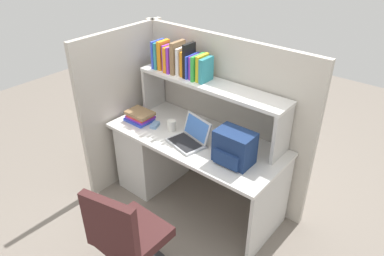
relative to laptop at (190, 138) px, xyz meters
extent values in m
plane|color=slate|center=(-0.01, 0.09, -0.78)|extent=(8.00, 8.00, 0.00)
cube|color=silver|center=(-0.01, 0.09, -0.07)|extent=(1.60, 0.70, 0.03)
cube|color=beige|center=(-0.56, 0.09, -0.43)|extent=(0.40, 0.64, 0.70)
cube|color=beige|center=(0.77, 0.09, -0.43)|extent=(0.03, 0.64, 0.70)
cube|color=#BCB5A8|center=(-0.01, 0.47, -0.01)|extent=(1.84, 0.05, 1.55)
cube|color=#BCB5A8|center=(-0.86, 0.04, -0.01)|extent=(0.05, 1.06, 1.55)
cube|color=beige|center=(-0.71, 0.29, 0.16)|extent=(0.03, 0.28, 0.42)
cube|color=beige|center=(0.69, 0.29, 0.16)|extent=(0.03, 0.28, 0.42)
cube|color=silver|center=(-0.01, 0.29, 0.38)|extent=(1.44, 0.28, 0.03)
cube|color=blue|center=(-0.62, 0.29, 0.53)|extent=(0.02, 0.16, 0.26)
cube|color=teal|center=(-0.59, 0.29, 0.52)|extent=(0.03, 0.16, 0.25)
cube|color=orange|center=(-0.55, 0.29, 0.53)|extent=(0.04, 0.14, 0.27)
cube|color=purple|center=(-0.51, 0.30, 0.52)|extent=(0.03, 0.15, 0.24)
cube|color=orange|center=(-0.47, 0.29, 0.52)|extent=(0.04, 0.18, 0.23)
cube|color=purple|center=(-0.43, 0.29, 0.52)|extent=(0.03, 0.18, 0.24)
cube|color=olive|center=(-0.38, 0.29, 0.54)|extent=(0.04, 0.17, 0.29)
cube|color=white|center=(-0.33, 0.30, 0.52)|extent=(0.03, 0.16, 0.25)
cube|color=orange|center=(-0.29, 0.29, 0.51)|extent=(0.03, 0.13, 0.23)
cube|color=black|center=(-0.25, 0.29, 0.55)|extent=(0.03, 0.15, 0.30)
cube|color=blue|center=(-0.22, 0.30, 0.50)|extent=(0.02, 0.17, 0.21)
cube|color=purple|center=(-0.19, 0.29, 0.50)|extent=(0.03, 0.14, 0.20)
cube|color=green|center=(-0.15, 0.29, 0.51)|extent=(0.03, 0.18, 0.22)
cube|color=yellow|center=(-0.11, 0.30, 0.51)|extent=(0.03, 0.15, 0.23)
cube|color=teal|center=(-0.07, 0.30, 0.50)|extent=(0.04, 0.16, 0.21)
cube|color=#B7BABF|center=(-0.01, -0.04, -0.04)|extent=(0.35, 0.28, 0.02)
cube|color=black|center=(-0.01, -0.05, -0.03)|extent=(0.30, 0.23, 0.00)
cube|color=#B7BABF|center=(0.02, 0.07, 0.07)|extent=(0.32, 0.14, 0.19)
cube|color=#3F72CC|center=(0.02, 0.07, 0.07)|extent=(0.28, 0.11, 0.16)
cube|color=navy|center=(0.44, 0.01, 0.08)|extent=(0.30, 0.20, 0.27)
cube|color=navy|center=(0.44, -0.09, 0.02)|extent=(0.22, 0.04, 0.12)
cube|color=#7299C6|center=(-0.42, 0.00, -0.03)|extent=(0.09, 0.12, 0.03)
cylinder|color=white|center=(-0.26, 0.06, 0.00)|extent=(0.08, 0.08, 0.10)
cube|color=blue|center=(-0.61, -0.01, -0.04)|extent=(0.24, 0.19, 0.03)
cube|color=purple|center=(-0.61, 0.00, -0.01)|extent=(0.23, 0.18, 0.02)
cube|color=red|center=(-0.60, -0.01, 0.01)|extent=(0.20, 0.17, 0.03)
cube|color=olive|center=(-0.60, -0.01, 0.04)|extent=(0.25, 0.18, 0.03)
cylinder|color=#262628|center=(0.17, -0.85, -0.54)|extent=(0.05, 0.05, 0.41)
cube|color=#3F1E1E|center=(0.17, -0.85, -0.33)|extent=(0.44, 0.44, 0.08)
cube|color=#3F1E1E|center=(0.22, -1.05, -0.07)|extent=(0.40, 0.15, 0.44)
camera|label=1|loc=(1.65, -1.97, 1.62)|focal=33.53mm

